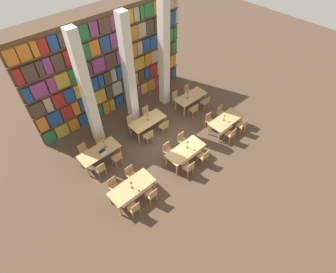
{
  "coord_description": "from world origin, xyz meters",
  "views": [
    {
      "loc": [
        -6.14,
        -6.82,
        10.21
      ],
      "look_at": [
        0.0,
        -0.14,
        0.68
      ],
      "focal_mm": 28.0,
      "sensor_mm": 36.0,
      "label": 1
    }
  ],
  "objects_px": {
    "reading_table_3": "(99,152)",
    "chair_19": "(147,113)",
    "desk_lamp_3": "(104,143)",
    "chair_21": "(176,98)",
    "chair_0": "(134,208)",
    "desk_lamp_1": "(188,143)",
    "reading_table_0": "(132,188)",
    "chair_2": "(152,195)",
    "pillar_right": "(164,57)",
    "chair_17": "(132,122)",
    "chair_1": "(114,186)",
    "chair_16": "(149,136)",
    "chair_8": "(231,134)",
    "chair_12": "(100,169)",
    "desk_lamp_4": "(148,116)",
    "reading_table_2": "(226,121)",
    "laptop": "(103,153)",
    "pillar_center": "(129,73)",
    "chair_4": "(189,168)",
    "chair_15": "(101,141)",
    "chair_11": "(221,112)",
    "reading_table_1": "(185,151)",
    "chair_23": "(188,91)",
    "reading_table_5": "(191,97)",
    "chair_5": "(168,150)",
    "chair_7": "(182,140)",
    "chair_18": "(164,126)",
    "chair_13": "(84,151)",
    "chair_22": "(206,102)",
    "chair_6": "(204,156)",
    "desk_lamp_0": "(131,184)",
    "chair_9": "(209,120)",
    "desk_lamp_5": "(188,94)",
    "chair_14": "(117,158)",
    "reading_table_4": "(148,122)",
    "chair_3": "(131,174)",
    "chair_10": "(242,126)",
    "chair_20": "(194,110)"
  },
  "relations": [
    {
      "from": "reading_table_1",
      "to": "chair_17",
      "type": "height_order",
      "value": "chair_17"
    },
    {
      "from": "chair_2",
      "to": "chair_5",
      "type": "relative_size",
      "value": 1.0
    },
    {
      "from": "chair_2",
      "to": "desk_lamp_3",
      "type": "height_order",
      "value": "desk_lamp_3"
    },
    {
      "from": "chair_9",
      "to": "desk_lamp_5",
      "type": "distance_m",
      "value": 2.05
    },
    {
      "from": "chair_2",
      "to": "laptop",
      "type": "height_order",
      "value": "laptop"
    },
    {
      "from": "reading_table_0",
      "to": "chair_2",
      "type": "distance_m",
      "value": 0.89
    },
    {
      "from": "desk_lamp_0",
      "to": "chair_7",
      "type": "xyz_separation_m",
      "value": [
        3.68,
        0.69,
        -0.56
      ]
    },
    {
      "from": "reading_table_5",
      "to": "chair_23",
      "type": "distance_m",
      "value": 0.9
    },
    {
      "from": "chair_0",
      "to": "chair_2",
      "type": "bearing_deg",
      "value": 0.0
    },
    {
      "from": "chair_23",
      "to": "chair_5",
      "type": "bearing_deg",
      "value": 32.92
    },
    {
      "from": "pillar_right",
      "to": "reading_table_4",
      "type": "distance_m",
      "value": 3.59
    },
    {
      "from": "chair_1",
      "to": "chair_16",
      "type": "bearing_deg",
      "value": -157.38
    },
    {
      "from": "chair_2",
      "to": "chair_13",
      "type": "distance_m",
      "value": 4.18
    },
    {
      "from": "reading_table_0",
      "to": "chair_14",
      "type": "bearing_deg",
      "value": 73.83
    },
    {
      "from": "chair_5",
      "to": "chair_9",
      "type": "xyz_separation_m",
      "value": [
        3.13,
        0.04,
        0.0
      ]
    },
    {
      "from": "chair_1",
      "to": "chair_13",
      "type": "xyz_separation_m",
      "value": [
        0.06,
        2.63,
        0.0
      ]
    },
    {
      "from": "chair_5",
      "to": "chair_6",
      "type": "height_order",
      "value": "same"
    },
    {
      "from": "pillar_right",
      "to": "reading_table_1",
      "type": "xyz_separation_m",
      "value": [
        -2.37,
        -4.13,
        -2.33
      ]
    },
    {
      "from": "chair_5",
      "to": "reading_table_5",
      "type": "bearing_deg",
      "value": -151.85
    },
    {
      "from": "chair_10",
      "to": "chair_20",
      "type": "distance_m",
      "value": 2.81
    },
    {
      "from": "chair_11",
      "to": "reading_table_2",
      "type": "bearing_deg",
      "value": 54.74
    },
    {
      "from": "reading_table_2",
      "to": "reading_table_5",
      "type": "xyz_separation_m",
      "value": [
        0.07,
        2.65,
        0.0
      ]
    },
    {
      "from": "chair_1",
      "to": "reading_table_5",
      "type": "relative_size",
      "value": 0.45
    },
    {
      "from": "reading_table_3",
      "to": "chair_18",
      "type": "xyz_separation_m",
      "value": [
        3.58,
        -0.63,
        -0.19
      ]
    },
    {
      "from": "desk_lamp_0",
      "to": "chair_19",
      "type": "xyz_separation_m",
      "value": [
        3.66,
        3.5,
        -0.56
      ]
    },
    {
      "from": "pillar_right",
      "to": "chair_17",
      "type": "relative_size",
      "value": 6.7
    },
    {
      "from": "pillar_right",
      "to": "chair_22",
      "type": "xyz_separation_m",
      "value": [
        1.3,
        -2.17,
        -2.51
      ]
    },
    {
      "from": "chair_7",
      "to": "chair_23",
      "type": "relative_size",
      "value": 1.0
    },
    {
      "from": "chair_5",
      "to": "chair_7",
      "type": "distance_m",
      "value": 1.0
    },
    {
      "from": "chair_7",
      "to": "chair_17",
      "type": "relative_size",
      "value": 1.0
    },
    {
      "from": "chair_0",
      "to": "chair_21",
      "type": "distance_m",
      "value": 7.47
    },
    {
      "from": "desk_lamp_3",
      "to": "chair_21",
      "type": "distance_m",
      "value": 5.48
    },
    {
      "from": "desk_lamp_1",
      "to": "chair_8",
      "type": "relative_size",
      "value": 0.51
    },
    {
      "from": "desk_lamp_0",
      "to": "chair_18",
      "type": "height_order",
      "value": "desk_lamp_0"
    },
    {
      "from": "chair_3",
      "to": "chair_17",
      "type": "height_order",
      "value": "same"
    },
    {
      "from": "chair_12",
      "to": "desk_lamp_4",
      "type": "height_order",
      "value": "desk_lamp_4"
    },
    {
      "from": "chair_0",
      "to": "desk_lamp_1",
      "type": "xyz_separation_m",
      "value": [
        3.75,
        0.68,
        0.58
      ]
    },
    {
      "from": "desk_lamp_1",
      "to": "reading_table_2",
      "type": "height_order",
      "value": "desk_lamp_1"
    },
    {
      "from": "reading_table_3",
      "to": "chair_15",
      "type": "bearing_deg",
      "value": 55.98
    },
    {
      "from": "chair_11",
      "to": "chair_15",
      "type": "distance_m",
      "value": 6.75
    },
    {
      "from": "pillar_right",
      "to": "laptop",
      "type": "height_order",
      "value": "pillar_right"
    },
    {
      "from": "chair_4",
      "to": "chair_19",
      "type": "relative_size",
      "value": 1.0
    },
    {
      "from": "reading_table_2",
      "to": "laptop",
      "type": "height_order",
      "value": "laptop"
    },
    {
      "from": "reading_table_4",
      "to": "chair_11",
      "type": "bearing_deg",
      "value": -29.3
    },
    {
      "from": "reading_table_3",
      "to": "chair_19",
      "type": "height_order",
      "value": "chair_19"
    },
    {
      "from": "pillar_center",
      "to": "chair_8",
      "type": "distance_m",
      "value": 6.04
    },
    {
      "from": "reading_table_3",
      "to": "reading_table_1",
      "type": "bearing_deg",
      "value": -41.4
    },
    {
      "from": "desk_lamp_4",
      "to": "chair_23",
      "type": "bearing_deg",
      "value": 9.49
    },
    {
      "from": "chair_0",
      "to": "desk_lamp_4",
      "type": "xyz_separation_m",
      "value": [
        3.59,
        3.44,
        0.57
      ]
    },
    {
      "from": "desk_lamp_0",
      "to": "chair_8",
      "type": "height_order",
      "value": "desk_lamp_0"
    }
  ]
}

